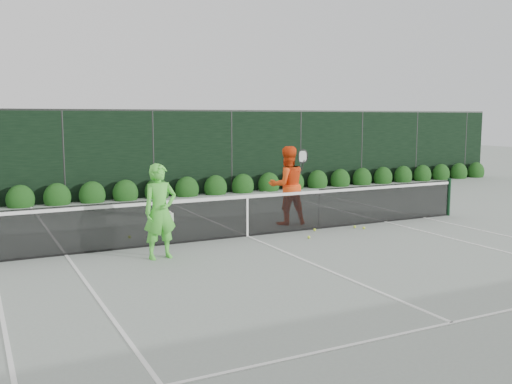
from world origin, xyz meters
name	(u,v)px	position (x,y,z in m)	size (l,w,h in m)	color
ground	(247,236)	(0.00, 0.00, 0.00)	(80.00, 80.00, 0.00)	gray
tennis_net	(246,214)	(-0.02, 0.00, 0.53)	(12.90, 0.10, 1.07)	#10311A
player_woman	(160,211)	(-2.45, -1.10, 0.95)	(0.74, 0.53, 1.89)	#52D33E
player_man	(287,185)	(1.61, 0.93, 1.03)	(1.08, 0.89, 2.05)	#FF4C15
court_lines	(247,236)	(0.00, 0.00, 0.01)	(11.03, 23.83, 0.01)	white
windscreen_fence	(309,185)	(0.00, -2.71, 1.51)	(32.00, 21.07, 3.06)	black
hedge_row	(157,191)	(0.00, 7.15, 0.23)	(31.66, 0.65, 0.94)	#11350E
tennis_balls	(297,232)	(1.25, -0.18, 0.03)	(5.61, 1.97, 0.07)	#D5F336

